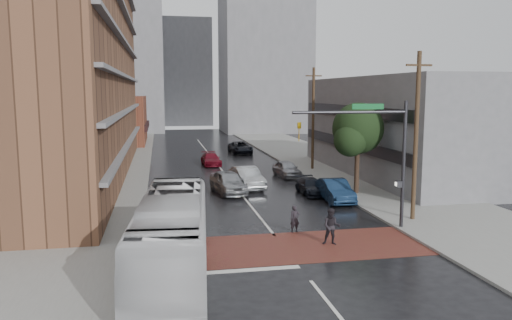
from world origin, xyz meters
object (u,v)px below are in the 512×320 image
object	(u,v)px
pedestrian_a	(295,219)
car_parked_near	(335,191)
transit_bus	(172,234)
car_travel_a	(228,182)
suv_travel	(240,148)
car_parked_far	(287,169)
car_parked_mid	(311,186)
car_travel_b	(247,178)
car_travel_c	(211,159)
pedestrian_b	(332,227)

from	to	relation	value
pedestrian_a	car_parked_near	world-z (taller)	car_parked_near
transit_bus	car_parked_near	bearing A→B (deg)	50.61
car_travel_a	suv_travel	world-z (taller)	car_travel_a
pedestrian_a	transit_bus	bearing A→B (deg)	-149.44
car_parked_far	car_travel_a	bearing A→B (deg)	-139.93
transit_bus	car_travel_a	xyz separation A→B (m)	(4.60, 16.19, -0.81)
car_parked_mid	transit_bus	bearing A→B (deg)	-126.56
pedestrian_a	car_parked_near	distance (m)	8.52
transit_bus	car_travel_a	bearing A→B (deg)	79.04
car_travel_a	car_travel_b	bearing A→B (deg)	36.23
pedestrian_a	car_travel_c	size ratio (longest dim) A/B	0.34
pedestrian_a	pedestrian_b	xyz separation A→B (m)	(1.24, -2.49, 0.18)
pedestrian_a	car_travel_a	bearing A→B (deg)	95.33
pedestrian_a	car_parked_far	world-z (taller)	pedestrian_a
car_travel_a	car_parked_mid	size ratio (longest dim) A/B	1.24
pedestrian_b	car_parked_far	size ratio (longest dim) A/B	0.44
car_parked_mid	car_parked_far	distance (m)	7.89
pedestrian_a	car_travel_a	size ratio (longest dim) A/B	0.30
pedestrian_b	car_parked_mid	world-z (taller)	pedestrian_b
transit_bus	suv_travel	size ratio (longest dim) A/B	2.27
pedestrian_a	suv_travel	world-z (taller)	pedestrian_a
car_travel_a	suv_travel	distance (m)	24.73
suv_travel	car_parked_far	distance (m)	17.92
pedestrian_b	pedestrian_a	bearing A→B (deg)	134.42
car_travel_b	car_parked_far	size ratio (longest dim) A/B	1.20
car_travel_c	suv_travel	world-z (taller)	suv_travel
car_travel_c	suv_travel	bearing A→B (deg)	61.11
car_travel_a	pedestrian_a	bearing A→B (deg)	-87.98
car_travel_a	car_parked_near	distance (m)	8.21
car_travel_c	car_parked_mid	world-z (taller)	car_travel_c
pedestrian_a	car_parked_far	size ratio (longest dim) A/B	0.35
car_travel_c	car_parked_far	size ratio (longest dim) A/B	1.03
car_travel_b	pedestrian_a	bearing A→B (deg)	-94.68
suv_travel	car_travel_c	bearing A→B (deg)	-118.90
suv_travel	car_parked_near	distance (m)	28.63
car_parked_near	car_parked_mid	xyz separation A→B (m)	(-0.90, 2.80, -0.19)
car_travel_a	car_travel_b	world-z (taller)	car_travel_a
car_travel_a	car_parked_mid	distance (m)	6.29
car_travel_a	car_parked_near	bearing A→B (deg)	-40.28
pedestrian_b	car_travel_c	world-z (taller)	pedestrian_b
car_travel_b	car_travel_c	distance (m)	13.17
car_travel_a	car_travel_b	size ratio (longest dim) A/B	0.98
transit_bus	car_parked_mid	size ratio (longest dim) A/B	2.95
transit_bus	car_travel_b	bearing A→B (deg)	75.42
transit_bus	pedestrian_b	size ratio (longest dim) A/B	6.41
car_travel_c	pedestrian_a	bearing A→B (deg)	-88.40
car_parked_near	car_parked_far	xyz separation A→B (m)	(-0.75, 10.68, -0.05)
pedestrian_b	car_travel_c	bearing A→B (deg)	114.42
transit_bus	car_travel_a	world-z (taller)	transit_bus
pedestrian_b	car_travel_c	size ratio (longest dim) A/B	0.43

